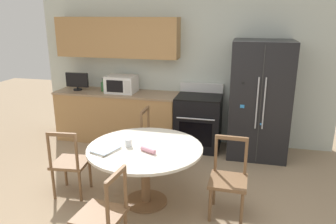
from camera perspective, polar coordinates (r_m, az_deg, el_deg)
name	(u,v)px	position (r m, az deg, el deg)	size (l,w,h in m)	color
ground_plane	(135,221)	(3.90, -5.71, -18.31)	(14.00, 14.00, 0.00)	#9E8466
back_wall	(165,60)	(5.82, -0.54, 8.99)	(5.20, 0.44, 2.60)	silver
kitchen_counter	(118,116)	(6.01, -8.74, -0.70)	(2.20, 0.64, 0.90)	#AD7F4C
refrigerator	(260,100)	(5.37, 15.67, 2.04)	(0.91, 0.78, 1.86)	black
oven_range	(198,122)	(5.60, 5.33, -1.69)	(0.75, 0.68, 1.08)	black
microwave	(121,84)	(5.83, -8.11, 4.84)	(0.51, 0.40, 0.29)	white
countertop_tv	(77,81)	(6.16, -15.54, 5.27)	(0.42, 0.16, 0.32)	black
counter_bottle	(103,86)	(5.98, -11.19, 4.43)	(0.08, 0.08, 0.23)	#2D6B38
dining_table	(145,156)	(3.92, -3.99, -7.70)	(1.36, 1.36, 0.74)	beige
dining_chair_far	(156,140)	(4.89, -2.18, -4.85)	(0.42, 0.42, 0.90)	brown
dining_chair_left	(70,163)	(4.34, -16.70, -8.54)	(0.46, 0.46, 0.90)	brown
dining_chair_right	(228,180)	(3.84, 10.47, -11.52)	(0.43, 0.43, 0.90)	brown
dining_chair_near	(103,216)	(3.25, -11.31, -17.29)	(0.46, 0.46, 0.90)	brown
candle_glass	(128,143)	(3.90, -6.91, -5.43)	(0.08, 0.08, 0.09)	silver
folded_napkin	(148,150)	(3.72, -3.47, -6.64)	(0.20, 0.13, 0.05)	pink
mail_stack	(106,150)	(3.83, -10.76, -6.46)	(0.33, 0.37, 0.02)	white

